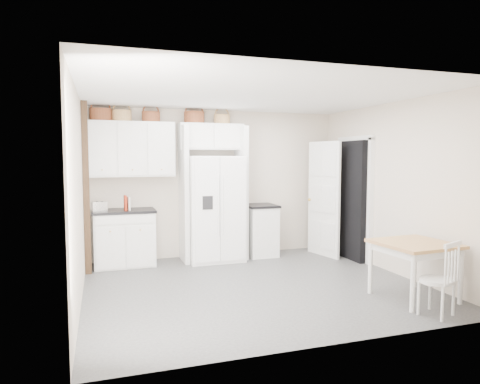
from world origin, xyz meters
name	(u,v)px	position (x,y,z in m)	size (l,w,h in m)	color
floor	(255,285)	(0.00, 0.00, 0.00)	(4.50, 4.50, 0.00)	#363637
ceiling	(255,95)	(0.00, 0.00, 2.60)	(4.50, 4.50, 0.00)	white
wall_back	(217,183)	(0.00, 2.00, 1.30)	(4.50, 4.50, 0.00)	beige
wall_left	(78,196)	(-2.25, 0.00, 1.30)	(4.00, 4.00, 0.00)	beige
wall_right	(394,188)	(2.25, 0.00, 1.30)	(4.00, 4.00, 0.00)	beige
refrigerator	(214,208)	(-0.15, 1.62, 0.89)	(0.92, 0.74, 1.79)	white
base_cab_left	(125,239)	(-1.65, 1.70, 0.44)	(0.95, 0.60, 0.88)	silver
base_cab_right	(260,231)	(0.73, 1.70, 0.44)	(0.50, 0.60, 0.88)	silver
dining_table	(414,270)	(1.70, -1.13, 0.36)	(0.86, 0.86, 0.72)	#A57147
windsor_chair	(437,280)	(1.54, -1.68, 0.40)	(0.39, 0.35, 0.79)	silver
counter_left	(124,211)	(-1.65, 1.70, 0.90)	(0.99, 0.64, 0.04)	black
counter_right	(260,206)	(0.73, 1.70, 0.90)	(0.54, 0.64, 0.04)	black
toaster	(100,206)	(-2.02, 1.61, 0.99)	(0.22, 0.13, 0.15)	silver
cookbook_red	(125,203)	(-1.62, 1.62, 1.04)	(0.03, 0.16, 0.24)	maroon
cookbook_cream	(129,204)	(-1.57, 1.62, 1.02)	(0.03, 0.14, 0.21)	beige
basket_upper_a	(101,115)	(-1.97, 1.83, 2.45)	(0.34, 0.34, 0.19)	brown
basket_upper_b	(122,116)	(-1.64, 1.83, 2.44)	(0.31, 0.31, 0.18)	olive
basket_upper_c	(151,117)	(-1.17, 1.83, 2.44)	(0.30, 0.30, 0.17)	brown
basket_bridge_a	(194,118)	(-0.44, 1.83, 2.45)	(0.35, 0.35, 0.20)	brown
basket_bridge_b	(222,119)	(0.05, 1.83, 2.43)	(0.28, 0.28, 0.16)	olive
upper_cabinet	(131,149)	(-1.50, 1.83, 1.90)	(1.40, 0.34, 0.90)	silver
bridge_cabinet	(211,137)	(-0.15, 1.83, 2.12)	(1.12, 0.34, 0.45)	silver
fridge_panel_left	(184,194)	(-0.66, 1.70, 1.15)	(0.08, 0.60, 2.30)	silver
fridge_panel_right	(241,192)	(0.36, 1.70, 1.15)	(0.08, 0.60, 2.30)	silver
trim_post	(86,189)	(-2.20, 1.35, 1.30)	(0.09, 0.09, 2.60)	black
doorway_void	(352,200)	(2.16, 1.00, 1.02)	(0.18, 0.85, 2.05)	black
door_slab	(324,199)	(1.80, 1.33, 1.02)	(0.80, 0.04, 2.05)	white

